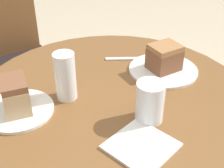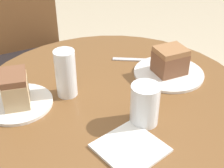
# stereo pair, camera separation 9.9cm
# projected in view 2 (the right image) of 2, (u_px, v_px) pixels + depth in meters

# --- Properties ---
(table) EXTENTS (0.92, 0.92, 0.77)m
(table) POSITION_uv_depth(u_px,v_px,m) (112.00, 139.00, 1.12)
(table) COLOR brown
(table) RESTS_ON ground_plane
(chair) EXTENTS (0.44, 0.47, 0.94)m
(chair) POSITION_uv_depth(u_px,v_px,m) (33.00, 56.00, 1.81)
(chair) COLOR brown
(chair) RESTS_ON ground_plane
(plate_near) EXTENTS (0.25, 0.25, 0.01)m
(plate_near) POSITION_uv_depth(u_px,v_px,m) (169.00, 73.00, 1.12)
(plate_near) COLOR white
(plate_near) RESTS_ON table
(plate_far) EXTENTS (0.21, 0.21, 0.01)m
(plate_far) POSITION_uv_depth(u_px,v_px,m) (18.00, 103.00, 0.97)
(plate_far) COLOR white
(plate_far) RESTS_ON table
(cake_slice_near) EXTENTS (0.11, 0.10, 0.09)m
(cake_slice_near) POSITION_uv_depth(u_px,v_px,m) (170.00, 61.00, 1.09)
(cake_slice_near) COLOR brown
(cake_slice_near) RESTS_ON plate_near
(cake_slice_far) EXTENTS (0.10, 0.12, 0.10)m
(cake_slice_far) POSITION_uv_depth(u_px,v_px,m) (15.00, 88.00, 0.94)
(cake_slice_far) COLOR tan
(cake_slice_far) RESTS_ON plate_far
(glass_lemonade) EXTENTS (0.08, 0.08, 0.12)m
(glass_lemonade) POSITION_uv_depth(u_px,v_px,m) (145.00, 107.00, 0.87)
(glass_lemonade) COLOR silver
(glass_lemonade) RESTS_ON table
(glass_water) EXTENTS (0.07, 0.07, 0.16)m
(glass_water) POSITION_uv_depth(u_px,v_px,m) (66.00, 76.00, 0.98)
(glass_water) COLOR silver
(glass_water) RESTS_ON table
(napkin_stack) EXTENTS (0.19, 0.19, 0.01)m
(napkin_stack) POSITION_uv_depth(u_px,v_px,m) (130.00, 148.00, 0.81)
(napkin_stack) COLOR white
(napkin_stack) RESTS_ON table
(fork) EXTENTS (0.16, 0.11, 0.00)m
(fork) POSITION_uv_depth(u_px,v_px,m) (136.00, 60.00, 1.21)
(fork) COLOR silver
(fork) RESTS_ON table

